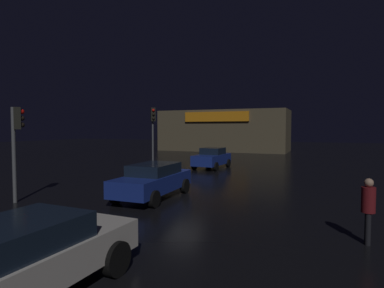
# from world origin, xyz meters

# --- Properties ---
(ground_plane) EXTENTS (120.00, 120.00, 0.00)m
(ground_plane) POSITION_xyz_m (0.00, 0.00, 0.00)
(ground_plane) COLOR black
(store_building) EXTENTS (17.00, 6.81, 5.43)m
(store_building) POSITION_xyz_m (-5.79, 26.85, 2.72)
(store_building) COLOR brown
(store_building) RESTS_ON ground
(traffic_signal_main) EXTENTS (0.41, 0.43, 4.51)m
(traffic_signal_main) POSITION_xyz_m (-4.62, 5.55, 3.30)
(traffic_signal_main) COLOR #595B60
(traffic_signal_main) RESTS_ON ground
(traffic_signal_opposite) EXTENTS (0.41, 0.43, 3.86)m
(traffic_signal_opposite) POSITION_xyz_m (-4.60, -5.47, 2.71)
(traffic_signal_opposite) COLOR #595B60
(traffic_signal_opposite) RESTS_ON ground
(car_near) EXTENTS (2.01, 4.50, 1.48)m
(car_near) POSITION_xyz_m (0.07, -2.61, 0.79)
(car_near) COLOR navy
(car_near) RESTS_ON ground
(car_far) EXTENTS (2.05, 4.62, 1.45)m
(car_far) POSITION_xyz_m (2.10, -10.73, 0.77)
(car_far) COLOR silver
(car_far) RESTS_ON ground
(car_crossing) EXTENTS (2.09, 4.01, 1.55)m
(car_crossing) POSITION_xyz_m (-0.93, 7.99, 0.78)
(car_crossing) COLOR navy
(car_crossing) RESTS_ON ground
(pedestrian) EXTENTS (0.36, 0.36, 1.72)m
(pedestrian) POSITION_xyz_m (7.93, -5.25, 1.00)
(pedestrian) COLOR black
(pedestrian) RESTS_ON ground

